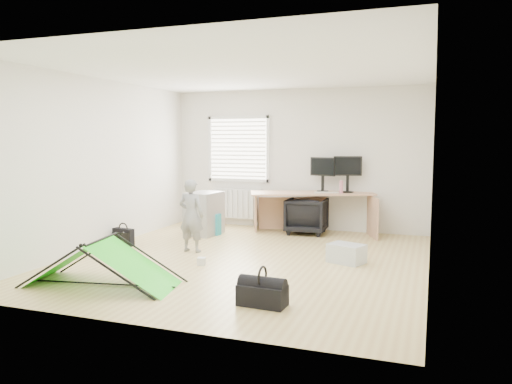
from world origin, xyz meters
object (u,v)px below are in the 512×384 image
(storage_crate, at_px, (346,253))
(laptop_bag, at_px, (123,237))
(filing_cabinet, at_px, (204,213))
(person, at_px, (191,216))
(office_chair, at_px, (307,216))
(monitor_right, at_px, (348,179))
(monitor_left, at_px, (323,179))
(kite, at_px, (103,262))
(thermos, at_px, (341,187))
(duffel_bag, at_px, (262,295))
(desk, at_px, (312,213))

(storage_crate, xyz_separation_m, laptop_bag, (-3.65, -0.07, 0.01))
(filing_cabinet, relative_size, person, 0.69)
(filing_cabinet, xyz_separation_m, storage_crate, (2.82, -1.25, -0.26))
(office_chair, bearing_deg, monitor_right, -163.16)
(monitor_right, xyz_separation_m, office_chair, (-0.70, -0.24, -0.68))
(monitor_left, xyz_separation_m, storage_crate, (0.82, -2.18, -0.87))
(filing_cabinet, height_order, kite, filing_cabinet)
(thermos, distance_m, laptop_bag, 3.91)
(monitor_left, xyz_separation_m, thermos, (0.37, -0.15, -0.12))
(filing_cabinet, xyz_separation_m, monitor_right, (2.46, 0.96, 0.62))
(monitor_right, relative_size, office_chair, 0.70)
(filing_cabinet, relative_size, thermos, 3.38)
(office_chair, bearing_deg, duffel_bag, 95.30)
(duffel_bag, bearing_deg, office_chair, 101.02)
(office_chair, bearing_deg, person, 55.42)
(monitor_right, xyz_separation_m, thermos, (-0.08, -0.18, -0.13))
(thermos, bearing_deg, office_chair, -174.70)
(thermos, relative_size, storage_crate, 0.48)
(kite, bearing_deg, duffel_bag, -11.98)
(monitor_right, bearing_deg, laptop_bag, -159.16)
(kite, relative_size, laptop_bag, 4.76)
(filing_cabinet, relative_size, kite, 0.43)
(thermos, bearing_deg, storage_crate, -77.65)
(storage_crate, bearing_deg, duffel_bag, -103.92)
(monitor_right, xyz_separation_m, storage_crate, (0.36, -2.22, -0.88))
(monitor_left, distance_m, laptop_bag, 3.72)
(storage_crate, xyz_separation_m, duffel_bag, (-0.53, -2.13, -0.02))
(thermos, height_order, office_chair, thermos)
(monitor_left, height_order, storage_crate, monitor_left)
(monitor_right, distance_m, laptop_bag, 4.10)
(filing_cabinet, height_order, laptop_bag, filing_cabinet)
(filing_cabinet, bearing_deg, kite, -79.65)
(monitor_left, relative_size, thermos, 2.13)
(monitor_left, xyz_separation_m, office_chair, (-0.25, -0.21, -0.67))
(laptop_bag, bearing_deg, monitor_left, 46.10)
(person, distance_m, storage_crate, 2.43)
(storage_crate, bearing_deg, desk, 115.89)
(monitor_right, distance_m, duffel_bag, 4.44)
(person, bearing_deg, storage_crate, -175.01)
(person, relative_size, storage_crate, 2.38)
(desk, height_order, duffel_bag, desk)
(filing_cabinet, bearing_deg, monitor_right, 27.50)
(kite, height_order, duffel_bag, kite)
(thermos, xyz_separation_m, storage_crate, (0.44, -2.03, -0.75))
(desk, distance_m, laptop_bag, 3.40)
(filing_cabinet, xyz_separation_m, monitor_left, (2.00, 0.93, 0.61))
(monitor_right, xyz_separation_m, laptop_bag, (-3.29, -2.28, -0.87))
(filing_cabinet, height_order, monitor_right, monitor_right)
(duffel_bag, bearing_deg, laptop_bag, 150.14)
(desk, relative_size, filing_cabinet, 2.89)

